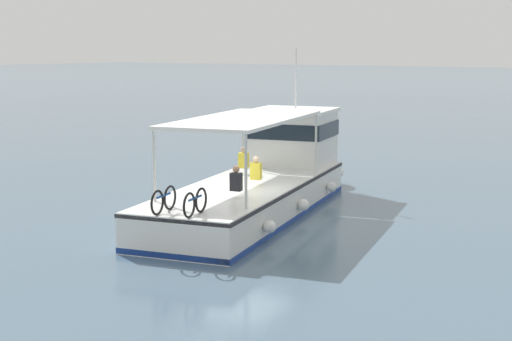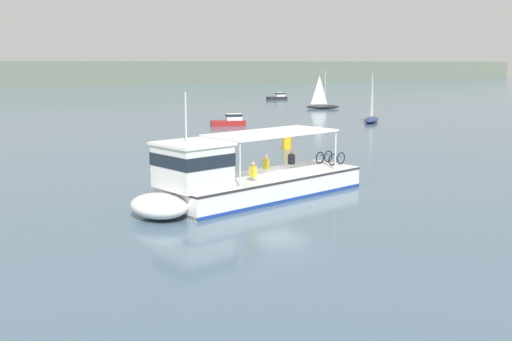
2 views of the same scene
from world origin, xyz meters
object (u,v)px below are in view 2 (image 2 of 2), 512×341
Objects in this scene: ferry_main at (240,181)px; motorboat_mid_channel at (230,121)px; sailboat_horizon_east at (322,105)px; sailboat_near_port at (371,118)px; motorboat_far_left at (278,97)px; channel_buoy at (287,141)px.

ferry_main is 35.29m from motorboat_mid_channel.
motorboat_mid_channel is at bearing 63.90° from ferry_main.
ferry_main is at bearing -129.22° from sailboat_horizon_east.
sailboat_near_port is at bearing 41.43° from ferry_main.
motorboat_mid_channel is at bearing -127.70° from motorboat_far_left.
motorboat_mid_channel is at bearing 77.17° from channel_buoy.
channel_buoy is (-31.69, -53.36, 0.02)m from motorboat_far_left.
channel_buoy is at bearing -102.83° from motorboat_mid_channel.
sailboat_near_port is 23.19m from channel_buoy.
ferry_main is at bearing -116.10° from motorboat_mid_channel.
ferry_main is 2.42× the size of sailboat_near_port.
motorboat_far_left is at bearing 72.83° from sailboat_near_port.
motorboat_far_left is (27.70, 35.83, 0.00)m from motorboat_mid_channel.
sailboat_horizon_east is at bearing 50.78° from ferry_main.
motorboat_mid_channel is 2.73× the size of channel_buoy.
motorboat_mid_channel is (-15.22, 4.55, 0.00)m from sailboat_near_port.
sailboat_near_port reaches higher than motorboat_far_left.
channel_buoy is (-3.99, -17.53, 0.02)m from motorboat_mid_channel.
ferry_main reaches higher than motorboat_far_left.
motorboat_mid_channel is at bearing -146.82° from sailboat_horizon_east.
ferry_main is 59.60m from sailboat_horizon_east.
sailboat_near_port is 15.89m from motorboat_mid_channel.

